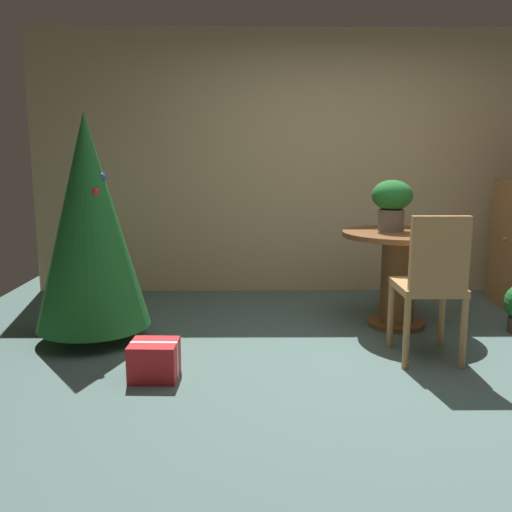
% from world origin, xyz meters
% --- Properties ---
extents(ground_plane, '(6.60, 6.60, 0.00)m').
position_xyz_m(ground_plane, '(0.00, 0.00, 0.00)').
color(ground_plane, '#4C6660').
extents(back_wall_panel, '(6.00, 0.10, 2.60)m').
position_xyz_m(back_wall_panel, '(0.00, 2.20, 1.30)').
color(back_wall_panel, tan).
rests_on(back_wall_panel, ground_plane).
extents(round_dining_table, '(0.92, 0.92, 0.78)m').
position_xyz_m(round_dining_table, '(0.39, 0.95, 0.49)').
color(round_dining_table, brown).
rests_on(round_dining_table, ground_plane).
extents(flower_vase, '(0.33, 0.33, 0.41)m').
position_xyz_m(flower_vase, '(0.32, 1.01, 1.02)').
color(flower_vase, '#665B51').
rests_on(flower_vase, round_dining_table).
extents(wooden_chair_near, '(0.42, 0.45, 1.01)m').
position_xyz_m(wooden_chair_near, '(0.39, 0.14, 0.56)').
color(wooden_chair_near, '#B27F4C').
rests_on(wooden_chair_near, ground_plane).
extents(holiday_tree, '(0.84, 0.84, 1.69)m').
position_xyz_m(holiday_tree, '(-2.00, 0.62, 0.90)').
color(holiday_tree, brown).
rests_on(holiday_tree, ground_plane).
extents(gift_box_red, '(0.30, 0.27, 0.24)m').
position_xyz_m(gift_box_red, '(-1.41, -0.13, 0.12)').
color(gift_box_red, red).
rests_on(gift_box_red, ground_plane).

